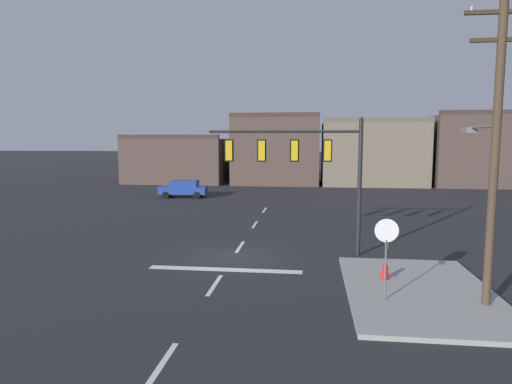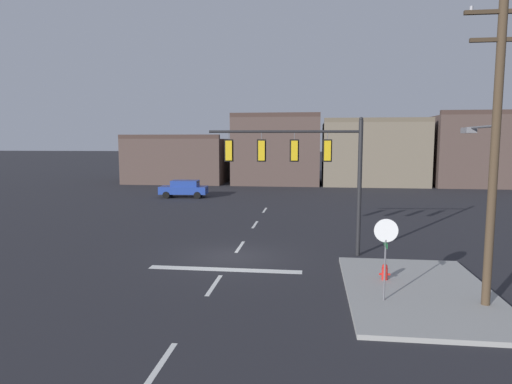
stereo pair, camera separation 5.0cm
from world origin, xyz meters
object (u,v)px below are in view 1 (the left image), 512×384
at_px(signal_mast_near_side, 306,160).
at_px(fire_hydrant, 385,275).
at_px(stop_sign, 386,240).
at_px(car_lot_nearside, 184,188).
at_px(utility_pole, 493,144).

height_order(signal_mast_near_side, fire_hydrant, signal_mast_near_side).
height_order(stop_sign, fire_hydrant, stop_sign).
height_order(signal_mast_near_side, car_lot_nearside, signal_mast_near_side).
bearing_deg(utility_pole, signal_mast_near_side, 134.25).
distance_m(utility_pole, fire_hydrant, 5.98).
distance_m(signal_mast_near_side, fire_hydrant, 6.39).
distance_m(signal_mast_near_side, stop_sign, 7.01).
relative_size(stop_sign, car_lot_nearside, 0.62).
bearing_deg(car_lot_nearside, stop_sign, -61.25).
height_order(utility_pole, fire_hydrant, utility_pole).
bearing_deg(car_lot_nearside, fire_hydrant, -58.40).
relative_size(signal_mast_near_side, utility_pole, 0.72).
xyz_separation_m(stop_sign, utility_pole, (3.13, 0.15, 3.07)).
bearing_deg(signal_mast_near_side, utility_pole, -45.75).
bearing_deg(fire_hydrant, signal_mast_near_side, 127.91).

